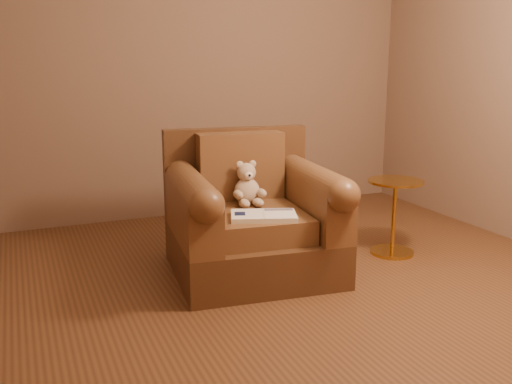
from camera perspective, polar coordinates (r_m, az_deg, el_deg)
name	(u,v)px	position (r m, az deg, el deg)	size (l,w,h in m)	color
floor	(304,286)	(3.71, 4.83, -9.38)	(4.00, 4.00, 0.00)	brown
room	(310,6)	(3.44, 5.41, 18.06)	(4.02, 4.02, 2.71)	#7E624D
armchair	(251,219)	(3.85, -0.50, -2.73)	(1.14, 1.09, 0.94)	#4C2E19
teddy_bear	(248,188)	(3.88, -0.85, 0.43)	(0.22, 0.25, 0.30)	tan
guidebook	(264,216)	(3.56, 0.77, -2.40)	(0.47, 0.37, 0.03)	beige
side_table	(394,215)	(4.31, 13.63, -2.20)	(0.40, 0.40, 0.56)	gold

